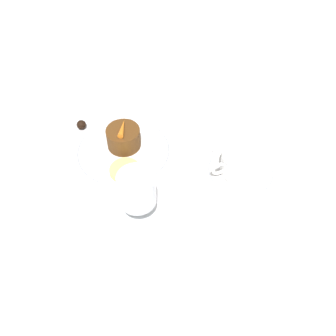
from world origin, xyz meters
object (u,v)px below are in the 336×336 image
(dinner_plate, at_px, (124,152))
(coffee_cup, at_px, (242,163))
(dessert_cake, at_px, (124,138))
(fork, at_px, (188,140))
(wine_glass, at_px, (137,192))

(dinner_plate, xyz_separation_m, coffee_cup, (-0.23, 0.15, 0.03))
(dinner_plate, xyz_separation_m, dessert_cake, (-0.01, -0.02, 0.03))
(fork, distance_m, dessert_cake, 0.16)
(dinner_plate, bearing_deg, wine_glass, 84.97)
(dinner_plate, bearing_deg, fork, 176.47)
(dinner_plate, height_order, fork, dinner_plate)
(wine_glass, bearing_deg, dessert_cake, -96.49)
(dinner_plate, bearing_deg, coffee_cup, 147.77)
(fork, bearing_deg, coffee_cup, 118.02)
(coffee_cup, height_order, fork, coffee_cup)
(dinner_plate, distance_m, coffee_cup, 0.28)
(fork, bearing_deg, dessert_cake, -9.51)
(coffee_cup, relative_size, wine_glass, 0.96)
(fork, height_order, dessert_cake, dessert_cake)
(dessert_cake, bearing_deg, dinner_plate, 67.99)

